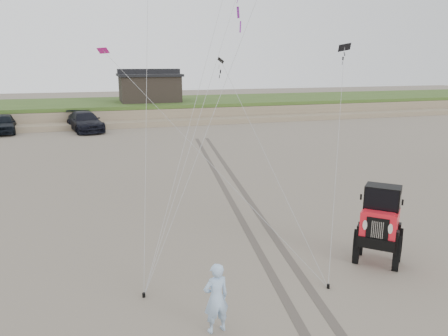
{
  "coord_description": "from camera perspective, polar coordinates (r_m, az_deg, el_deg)",
  "views": [
    {
      "loc": [
        -4.0,
        -9.77,
        5.88
      ],
      "look_at": [
        -0.12,
        3.0,
        2.6
      ],
      "focal_mm": 35.0,
      "sensor_mm": 36.0,
      "label": 1
    }
  ],
  "objects": [
    {
      "name": "truck_a",
      "position": [
        40.83,
        -26.89,
        5.19
      ],
      "size": [
        2.4,
        4.88,
        1.6
      ],
      "primitive_type": "imported",
      "rotation": [
        0.0,
        0.0,
        0.11
      ],
      "color": "black",
      "rests_on": "ground"
    },
    {
      "name": "ground",
      "position": [
        12.08,
        4.88,
        -15.37
      ],
      "size": [
        160.0,
        160.0,
        0.0
      ],
      "primitive_type": "plane",
      "color": "#6B6054",
      "rests_on": "ground"
    },
    {
      "name": "truck_c",
      "position": [
        39.42,
        -17.68,
        5.8
      ],
      "size": [
        3.54,
        6.02,
        1.64
      ],
      "primitive_type": "imported",
      "rotation": [
        0.0,
        0.0,
        0.23
      ],
      "color": "black",
      "rests_on": "ground"
    },
    {
      "name": "stake_aux",
      "position": [
        12.32,
        13.46,
        -14.79
      ],
      "size": [
        0.08,
        0.08,
        0.12
      ],
      "primitive_type": "cylinder",
      "color": "black",
      "rests_on": "ground"
    },
    {
      "name": "jeep",
      "position": [
        13.76,
        19.56,
        -8.05
      ],
      "size": [
        5.06,
        5.19,
        1.89
      ],
      "primitive_type": null,
      "rotation": [
        0.0,
        0.0,
        -0.75
      ],
      "color": "red",
      "rests_on": "ground"
    },
    {
      "name": "tire_tracks",
      "position": [
        19.65,
        1.69,
        -3.59
      ],
      "size": [
        5.22,
        29.74,
        0.01
      ],
      "color": "#4C443D",
      "rests_on": "ground"
    },
    {
      "name": "cabin",
      "position": [
        47.22,
        -9.73,
        10.42
      ],
      "size": [
        6.4,
        5.4,
        3.35
      ],
      "color": "black",
      "rests_on": "dune_ridge"
    },
    {
      "name": "stake_main",
      "position": [
        11.8,
        -10.43,
        -16.01
      ],
      "size": [
        0.08,
        0.08,
        0.12
      ],
      "primitive_type": "cylinder",
      "color": "black",
      "rests_on": "ground"
    },
    {
      "name": "dune_ridge",
      "position": [
        47.7,
        -12.09,
        7.43
      ],
      "size": [
        160.0,
        14.25,
        1.73
      ],
      "color": "#7A6B54",
      "rests_on": "ground"
    },
    {
      "name": "man",
      "position": [
        10.0,
        -1.04,
        -16.61
      ],
      "size": [
        0.65,
        0.48,
        1.64
      ],
      "primitive_type": "imported",
      "rotation": [
        0.0,
        0.0,
        3.3
      ],
      "color": "#88AAD3",
      "rests_on": "ground"
    }
  ]
}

